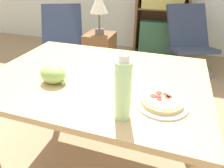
% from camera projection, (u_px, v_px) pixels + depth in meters
% --- Properties ---
extents(ground_plane, '(14.00, 14.00, 0.00)m').
position_uv_depth(ground_plane, '(88.00, 152.00, 1.65)').
color(ground_plane, '#9E7F5B').
extents(dining_table, '(1.28, 0.92, 0.76)m').
position_uv_depth(dining_table, '(97.00, 88.00, 1.25)').
color(dining_table, tan).
rests_on(dining_table, ground_plane).
extents(pizza_on_plate, '(0.25, 0.25, 0.04)m').
position_uv_depth(pizza_on_plate, '(162.00, 102.00, 0.94)').
color(pizza_on_plate, white).
rests_on(pizza_on_plate, dining_table).
extents(grape_bunch, '(0.15, 0.11, 0.10)m').
position_uv_depth(grape_bunch, '(53.00, 74.00, 1.10)').
color(grape_bunch, '#93BC5B').
rests_on(grape_bunch, dining_table).
extents(drink_bottle, '(0.07, 0.07, 0.29)m').
position_uv_depth(drink_bottle, '(123.00, 90.00, 0.80)').
color(drink_bottle, '#B7EAA3').
rests_on(drink_bottle, dining_table).
extents(lounge_chair_near, '(0.78, 0.92, 0.88)m').
position_uv_depth(lounge_chair_near, '(63.00, 51.00, 2.85)').
color(lounge_chair_near, slate).
rests_on(lounge_chair_near, ground_plane).
extents(lounge_chair_far, '(0.78, 0.92, 0.88)m').
position_uv_depth(lounge_chair_far, '(188.00, 51.00, 2.86)').
color(lounge_chair_far, slate).
rests_on(lounge_chair_far, ground_plane).
extents(bookshelf, '(0.83, 0.32, 1.50)m').
position_uv_depth(bookshelf, '(162.00, 13.00, 3.24)').
color(bookshelf, brown).
rests_on(bookshelf, ground_plane).
extents(side_table, '(0.34, 0.34, 0.62)m').
position_uv_depth(side_table, '(100.00, 57.00, 2.59)').
color(side_table, brown).
rests_on(side_table, ground_plane).
extents(table_lamp, '(0.21, 0.21, 0.47)m').
position_uv_depth(table_lamp, '(99.00, 5.00, 2.27)').
color(table_lamp, '#665B51').
rests_on(table_lamp, side_table).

